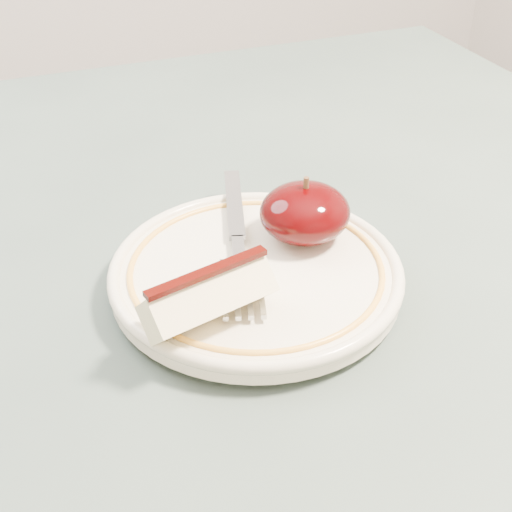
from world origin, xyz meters
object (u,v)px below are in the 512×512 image
object	(u,v)px
table	(225,366)
apple_half	(305,213)
fork	(238,239)
plate	(256,273)

from	to	relation	value
table	apple_half	size ratio (longest dim) A/B	13.71
apple_half	fork	xyz separation A→B (m)	(-0.05, 0.01, -0.02)
apple_half	fork	bearing A→B (deg)	171.61
fork	plate	bearing A→B (deg)	-159.09
table	apple_half	world-z (taller)	apple_half
table	plate	world-z (taller)	plate
fork	apple_half	bearing A→B (deg)	-81.18
apple_half	fork	size ratio (longest dim) A/B	0.36
fork	table	bearing A→B (deg)	136.99
table	plate	xyz separation A→B (m)	(0.02, -0.02, 0.10)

